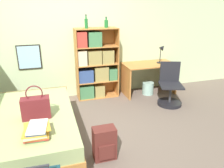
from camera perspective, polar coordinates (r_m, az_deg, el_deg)
ground_plane at (r=3.56m, az=-8.53°, el=-13.48°), size 14.00×14.00×0.00m
wall_back at (r=4.74m, az=-12.70°, el=11.60°), size 10.00×0.09×2.60m
bed at (r=3.44m, az=-19.58°, el=-10.95°), size 1.15×1.99×0.50m
handbag at (r=3.11m, az=-19.26°, el=-5.77°), size 0.37×0.17×0.47m
book_stack_on_bed at (r=2.75m, az=-19.08°, el=-11.40°), size 0.32×0.38×0.13m
bookcase at (r=4.72m, az=-4.60°, el=4.88°), size 0.90×0.35×1.51m
bottle_green at (r=4.50m, az=-6.76°, el=15.51°), size 0.06×0.06×0.27m
bottle_brown at (r=4.63m, az=-1.52°, el=15.52°), size 0.08×0.08×0.22m
desk at (r=5.06m, az=9.61°, el=2.94°), size 1.17×0.63×0.70m
desk_lamp at (r=5.07m, az=12.91°, el=8.54°), size 0.19×0.14×0.43m
desk_chair at (r=4.65m, az=14.86°, el=-1.92°), size 0.57×0.57×0.86m
backpack at (r=2.99m, az=-1.97°, el=-15.29°), size 0.30×0.22×0.45m
waste_bin at (r=5.11m, az=9.36°, el=-1.09°), size 0.26×0.26×0.28m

